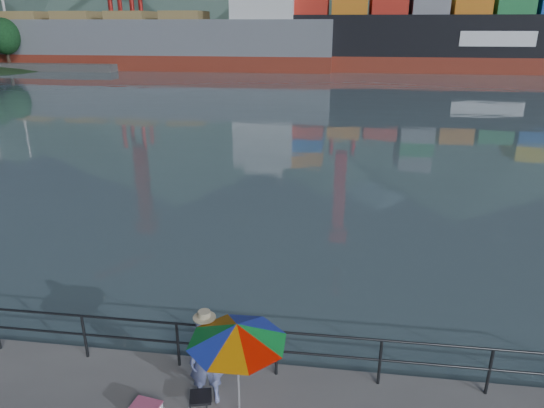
{
  "coord_description": "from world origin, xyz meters",
  "views": [
    {
      "loc": [
        3.98,
        -6.11,
        6.59
      ],
      "look_at": [
        2.33,
        6.0,
        2.0
      ],
      "focal_mm": 32.0,
      "sensor_mm": 36.0,
      "label": 1
    }
  ],
  "objects": [
    {
      "name": "guardrail",
      "position": [
        0.0,
        1.7,
        0.52
      ],
      "size": [
        22.0,
        0.06,
        1.03
      ],
      "color": "#2D3033",
      "rests_on": "ground"
    },
    {
      "name": "far_dock",
      "position": [
        10.0,
        93.0,
        0.0
      ],
      "size": [
        200.0,
        40.0,
        0.4
      ],
      "primitive_type": "cube",
      "color": "#514F4C",
      "rests_on": "ground"
    },
    {
      "name": "container_ship",
      "position": [
        26.72,
        72.27,
        5.8
      ],
      "size": [
        64.39,
        10.73,
        18.1
      ],
      "color": "maroon",
      "rests_on": "ground"
    },
    {
      "name": "beach_umbrella",
      "position": [
        2.53,
        0.36,
        1.87
      ],
      "size": [
        2.18,
        2.18,
        2.05
      ],
      "color": "white",
      "rests_on": "ground"
    },
    {
      "name": "bulk_carrier",
      "position": [
        -23.46,
        69.9,
        4.06
      ],
      "size": [
        56.35,
        9.75,
        14.5
      ],
      "color": "maroon",
      "rests_on": "ground"
    },
    {
      "name": "fishing_rod",
      "position": [
        1.58,
        2.06,
        0.0
      ],
      "size": [
        0.69,
        1.62,
        1.23
      ],
      "primitive_type": "cylinder",
      "rotation": [
        0.96,
        0.0,
        0.39
      ],
      "color": "black",
      "rests_on": "ground"
    },
    {
      "name": "folding_stool",
      "position": [
        1.75,
        0.63,
        0.14
      ],
      "size": [
        0.47,
        0.47,
        0.26
      ],
      "color": "black",
      "rests_on": "ground"
    },
    {
      "name": "container_stacks",
      "position": [
        33.06,
        93.43,
        3.59
      ],
      "size": [
        58.0,
        5.4,
        7.8
      ],
      "color": "#267F3F",
      "rests_on": "ground"
    },
    {
      "name": "fisherman",
      "position": [
        1.85,
        0.84,
        0.88
      ],
      "size": [
        0.73,
        0.57,
        1.76
      ],
      "primitive_type": "imported",
      "rotation": [
        0.0,
        0.0,
        0.24
      ],
      "color": "navy",
      "rests_on": "ground"
    },
    {
      "name": "harbor_water",
      "position": [
        0.0,
        130.0,
        0.0
      ],
      "size": [
        500.0,
        280.0,
        0.0
      ],
      "primitive_type": "cube",
      "color": "slate",
      "rests_on": "ground"
    }
  ]
}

